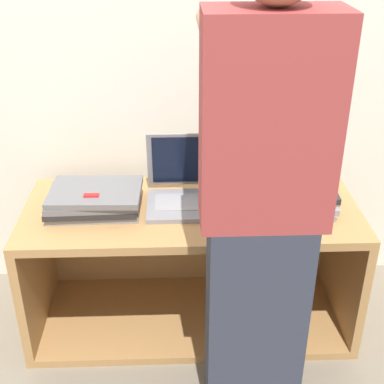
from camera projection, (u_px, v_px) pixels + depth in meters
name	position (u px, v px, depth m)	size (l,w,h in m)	color
ground_plane	(194.00, 364.00, 2.26)	(12.00, 12.00, 0.00)	#756B5B
wall_back	(188.00, 40.00, 2.30)	(8.00, 0.05, 2.40)	silver
cart	(191.00, 257.00, 2.43)	(1.40, 0.58, 0.60)	#A87A47
laptop_open	(191.00, 190.00, 2.25)	(0.37, 0.31, 0.28)	gray
laptop_stack_left	(94.00, 199.00, 2.20)	(0.39, 0.28, 0.10)	gray
laptop_stack_right	(287.00, 195.00, 2.22)	(0.39, 0.28, 0.10)	gray
person	(262.00, 209.00, 1.70)	(0.40, 0.53, 1.70)	#2D3342
inventory_tag	(91.00, 195.00, 2.12)	(0.06, 0.02, 0.01)	red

